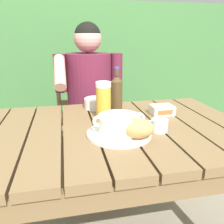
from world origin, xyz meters
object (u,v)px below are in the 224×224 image
Objects in this scene: person_eating at (90,98)px; bread_roll at (138,128)px; water_glass_small at (160,125)px; butter_tub at (162,110)px; serving_plate at (119,133)px; chair_near_diner at (88,122)px; soup_bowl at (119,123)px; diner_bowl at (97,103)px; beer_glass at (103,101)px; beer_bottle at (117,94)px; table_knife at (140,122)px.

person_eating is 0.82m from bread_roll.
water_glass_small is 0.24m from butter_tub.
bread_roll reaches higher than serving_plate.
chair_near_diner reaches higher than soup_bowl.
butter_tub is (0.23, 0.29, -0.03)m from bread_roll.
diner_bowl reaches higher than serving_plate.
water_glass_small is (0.22, -0.93, 0.31)m from chair_near_diner.
beer_glass is 0.11m from beer_bottle.
chair_near_diner is 0.76m from beer_bottle.
beer_bottle is 2.14× the size of butter_tub.
serving_plate is at bearing -179.66° from water_glass_small.
bread_roll is at bearing -83.08° from person_eating.
table_knife is at bearing 41.48° from soup_bowl.
table_knife is at bearing -78.45° from chair_near_diner.
beer_glass reaches higher than butter_tub.
chair_near_diner is at bearing 101.55° from table_knife.
person_eating is 10.75× the size of butter_tub.
bread_roll reaches higher than diner_bowl.
beer_glass is at bearing 134.34° from water_glass_small.
bread_roll is at bearing -89.31° from beer_bottle.
butter_tub is at bearing -58.20° from person_eating.
water_glass_small is 0.48× the size of table_knife.
water_glass_small is (0.22, -0.74, 0.05)m from person_eating.
diner_bowl is at bearing 150.18° from butter_tub.
beer_glass reaches higher than bread_roll.
chair_near_diner is 0.99m from soup_bowl.
person_eating is 0.65m from table_knife.
serving_plate is 0.31m from beer_bottle.
bread_roll is 0.14m from water_glass_small.
beer_glass reaches higher than serving_plate.
table_knife is (-0.16, -0.10, -0.02)m from butter_tub.
person_eating is at bearing 105.17° from table_knife.
chair_near_diner is at bearing 92.28° from serving_plate.
diner_bowl is at bearing 118.63° from water_glass_small.
bread_roll is 0.61× the size of beer_bottle.
water_glass_small reaches higher than butter_tub.
diner_bowl reaches higher than butter_tub.
soup_bowl is at bearing -138.52° from table_knife.
beer_bottle is (0.09, -0.65, 0.39)m from chair_near_diner.
butter_tub is (0.23, -0.07, -0.08)m from beer_bottle.
person_eating reaches higher than diner_bowl.
beer_bottle is 0.26m from butter_tub.
soup_bowl is 1.59× the size of diner_bowl.
chair_near_diner is at bearing 114.25° from butter_tub.
beer_glass is at bearing 97.48° from serving_plate.
beer_bottle reaches higher than soup_bowl.
person_eating is at bearing 101.61° from beer_bottle.
chair_near_diner reaches higher than water_glass_small.
serving_plate is 0.18m from water_glass_small.
diner_bowl is (-0.10, 0.47, -0.02)m from bread_roll.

